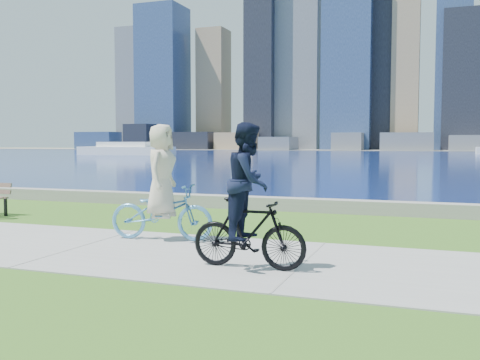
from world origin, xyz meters
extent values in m
plane|color=#305C18|center=(0.00, 0.00, 0.00)|extent=(320.00, 320.00, 0.00)
cube|color=gray|center=(0.00, 0.00, 0.01)|extent=(80.00, 3.50, 0.02)
cube|color=gray|center=(0.00, 6.20, 0.17)|extent=(90.00, 0.50, 0.35)
cube|color=navy|center=(0.00, 72.00, 0.00)|extent=(320.00, 131.00, 0.01)
cube|color=slate|center=(0.00, 130.00, 0.06)|extent=(320.00, 30.00, 0.12)
cube|color=navy|center=(-82.62, 120.12, 2.42)|extent=(11.39, 6.43, 4.84)
cube|color=black|center=(-68.06, 119.98, 3.41)|extent=(7.12, 9.22, 6.82)
cube|color=black|center=(-53.67, 122.82, 2.32)|extent=(10.55, 9.22, 4.65)
cube|color=#917659|center=(-41.86, 122.73, 2.23)|extent=(10.54, 6.91, 4.46)
cube|color=#5A5E66|center=(-30.17, 120.66, 1.63)|extent=(7.80, 9.68, 3.26)
cube|color=#5A5E66|center=(-13.16, 122.14, 2.11)|extent=(7.00, 8.63, 4.22)
cube|color=#5A5E66|center=(0.35, 120.35, 2.07)|extent=(11.56, 6.81, 4.15)
cube|color=#5A5E66|center=(14.11, 121.51, 1.75)|extent=(9.62, 6.85, 3.51)
cube|color=#5A5E66|center=(-77.44, 130.60, 17.56)|extent=(7.68, 7.04, 35.13)
cube|color=navy|center=(-65.68, 127.02, 19.77)|extent=(11.98, 11.26, 39.55)
cube|color=#917659|center=(-52.69, 132.77, 16.73)|extent=(7.72, 7.75, 33.46)
cube|color=black|center=(-37.09, 130.43, 32.55)|extent=(7.61, 12.00, 65.10)
cube|color=#5A5E66|center=(-27.85, 131.75, 26.18)|extent=(11.50, 9.07, 52.35)
cube|color=navy|center=(-14.49, 127.17, 23.26)|extent=(11.92, 7.33, 46.52)
cube|color=#917659|center=(-0.76, 129.96, 20.12)|extent=(6.40, 6.37, 40.23)
cube|color=black|center=(12.28, 127.68, 16.25)|extent=(9.33, 6.23, 32.50)
cube|color=navy|center=(10.00, 131.00, 32.00)|extent=(8.00, 8.00, 64.00)
cube|color=white|center=(-37.36, 61.66, 0.62)|extent=(14.55, 4.16, 1.25)
cube|color=white|center=(-37.36, 61.66, 1.61)|extent=(8.31, 3.12, 0.73)
cube|color=black|center=(-4.32, 2.76, 0.22)|extent=(0.06, 0.06, 0.45)
imported|color=#559CCF|center=(1.04, 1.03, 0.54)|extent=(0.96, 2.08, 1.05)
imported|color=silver|center=(1.04, 1.03, 1.32)|extent=(0.67, 0.93, 1.75)
imported|color=black|center=(3.33, -0.60, 0.54)|extent=(0.50, 1.72, 1.03)
imported|color=black|center=(3.33, -0.60, 1.30)|extent=(0.63, 0.81, 1.69)
camera|label=1|loc=(5.81, -7.87, 1.85)|focal=40.00mm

